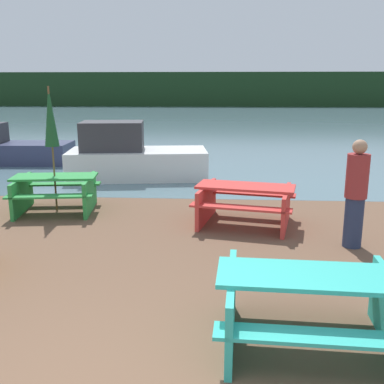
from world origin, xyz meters
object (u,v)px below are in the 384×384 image
at_px(picnic_table_green, 56,190).
at_px(person, 356,194).
at_px(picnic_table_teal, 311,302).
at_px(umbrella_darkgreen, 50,118).
at_px(picnic_table_red, 245,200).
at_px(boat, 132,157).

height_order(picnic_table_green, person, person).
xyz_separation_m(picnic_table_teal, person, (1.21, 2.86, 0.40)).
relative_size(picnic_table_teal, umbrella_darkgreen, 0.76).
distance_m(picnic_table_red, umbrella_darkgreen, 4.10).
relative_size(picnic_table_red, umbrella_darkgreen, 0.80).
bearing_deg(picnic_table_green, picnic_table_teal, -47.42).
height_order(picnic_table_teal, picnic_table_red, picnic_table_teal).
bearing_deg(person, boat, 130.99).
bearing_deg(picnic_table_green, picnic_table_red, -9.71).
bearing_deg(person, picnic_table_green, 162.42).
relative_size(picnic_table_teal, boat, 0.48).
relative_size(picnic_table_teal, picnic_table_red, 0.95).
distance_m(picnic_table_green, umbrella_darkgreen, 1.44).
bearing_deg(umbrella_darkgreen, person, -17.58).
bearing_deg(picnic_table_green, umbrella_darkgreen, 180.00).
xyz_separation_m(picnic_table_red, boat, (-2.89, 4.14, 0.12)).
height_order(picnic_table_green, boat, boat).
bearing_deg(umbrella_darkgreen, boat, 75.65).
bearing_deg(boat, person, -56.11).
height_order(picnic_table_red, picnic_table_green, picnic_table_green).
bearing_deg(picnic_table_teal, picnic_table_green, 132.58).
bearing_deg(umbrella_darkgreen, picnic_table_red, -9.71).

